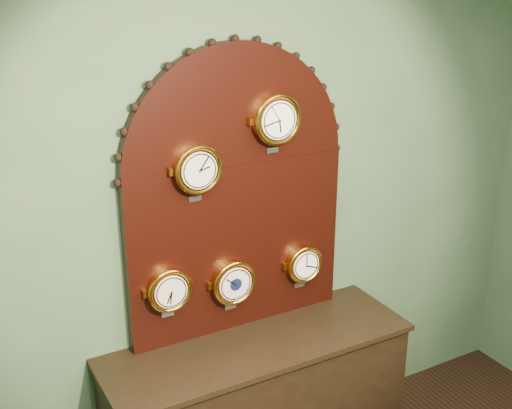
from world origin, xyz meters
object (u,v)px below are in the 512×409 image
display_board (237,184)px  tide_clock (303,264)px  roman_clock (197,169)px  arabic_clock (276,119)px  barometer (233,282)px  hygrometer (169,290)px

display_board → tide_clock: (0.37, -0.07, -0.50)m
roman_clock → arabic_clock: size_ratio=0.95×
barometer → tide_clock: bearing=0.1°
arabic_clock → tide_clock: (0.18, 0.00, -0.82)m
display_board → arabic_clock: bearing=-19.9°
barometer → tide_clock: size_ratio=1.12×
roman_clock → barometer: bearing=-0.1°
roman_clock → tide_clock: roman_clock is taller
display_board → barometer: bearing=-132.6°
hygrometer → display_board: bearing=9.2°
display_board → roman_clock: bearing=-164.6°
display_board → tide_clock: 0.63m
display_board → barometer: size_ratio=5.17×
arabic_clock → barometer: arabic_clock is taller
display_board → arabic_clock: size_ratio=4.96×
roman_clock → arabic_clock: (0.43, -0.00, 0.19)m
roman_clock → hygrometer: 0.62m
hygrometer → tide_clock: (0.78, 0.00, -0.04)m
barometer → hygrometer: bearing=179.9°
arabic_clock → hygrometer: size_ratio=1.10×
display_board → tide_clock: bearing=-10.2°
hygrometer → barometer: bearing=-0.1°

